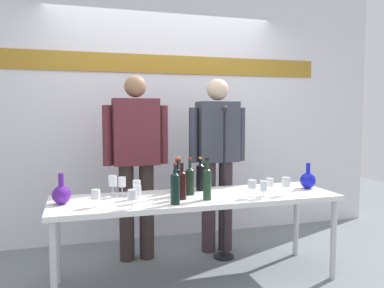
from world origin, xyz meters
The scene contains 25 objects.
ground_plane centered at (0.00, 0.00, 0.00)m, with size 10.00×10.00×0.00m, color slate.
back_wall centered at (0.00, 1.29, 1.50)m, with size 5.32×0.11×3.00m.
display_table centered at (0.00, 0.00, 0.67)m, with size 2.35×0.68×0.72m.
decanter_blue_left centered at (-1.06, 0.02, 0.80)m, with size 0.14×0.14×0.24m.
decanter_blue_right centered at (1.06, 0.02, 0.80)m, with size 0.14×0.14×0.23m.
presenter_left centered at (-0.41, 0.63, 1.01)m, with size 0.62×0.22×1.75m.
presenter_right centered at (0.41, 0.63, 1.00)m, with size 0.59×0.22×1.74m.
wine_bottle_0 centered at (0.09, 0.21, 0.85)m, with size 0.07×0.07×0.30m.
wine_bottle_1 centered at (0.03, -0.15, 0.86)m, with size 0.06×0.06×0.33m.
wine_bottle_2 centered at (-0.15, -0.08, 0.85)m, with size 0.07×0.07×0.29m.
wine_bottle_3 centered at (-0.10, 0.22, 0.85)m, with size 0.07×0.07×0.30m.
wine_bottle_4 centered at (-0.16, 0.06, 0.85)m, with size 0.07×0.07×0.31m.
wine_bottle_5 centered at (-0.24, -0.23, 0.85)m, with size 0.07×0.07×0.31m.
wine_bottle_6 centered at (-0.04, 0.07, 0.85)m, with size 0.07×0.07×0.31m.
wine_glass_left_0 centered at (-0.57, -0.28, 0.82)m, with size 0.07×0.07×0.14m.
wine_glass_left_1 centered at (-0.59, 0.17, 0.84)m, with size 0.06×0.06×0.16m.
wine_glass_left_2 centered at (-0.82, -0.15, 0.81)m, with size 0.06×0.06×0.13m.
wine_glass_left_3 centered at (-0.49, 0.03, 0.83)m, with size 0.06×0.06×0.15m.
wine_glass_left_4 centered at (-0.51, -0.12, 0.82)m, with size 0.06×0.06×0.14m.
wine_glass_left_5 centered at (-0.67, 0.23, 0.84)m, with size 0.07×0.07×0.17m.
wine_glass_right_0 centered at (0.40, -0.19, 0.83)m, with size 0.07×0.07×0.15m.
wine_glass_right_1 centered at (0.71, -0.18, 0.83)m, with size 0.07×0.07×0.15m.
wine_glass_right_2 centered at (0.48, -0.24, 0.82)m, with size 0.06×0.06×0.14m.
wine_glass_right_3 centered at (0.59, -0.13, 0.82)m, with size 0.06×0.06×0.14m.
microphone_stand centered at (0.40, 0.42, 0.49)m, with size 0.20×0.20×1.47m.
Camera 1 is at (-0.94, -3.01, 1.41)m, focal length 36.35 mm.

